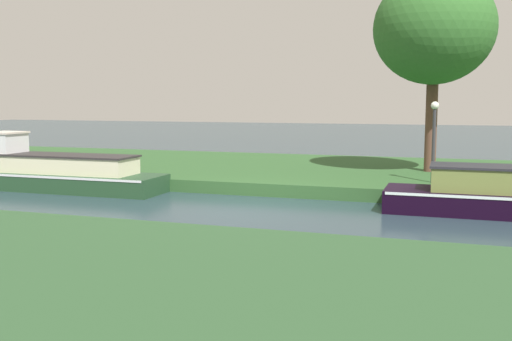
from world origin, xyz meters
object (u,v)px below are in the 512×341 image
Objects in this scene: mooring_post_near at (46,162)px; lamp_post at (434,131)px; willow_tree_left at (434,29)px; forest_barge at (47,173)px.

lamp_post is at bearing 5.57° from mooring_post_near.
lamp_post is at bearing -85.66° from willow_tree_left.
willow_tree_left is 14.36m from mooring_post_near.
willow_tree_left is 2.74× the size of lamp_post.
willow_tree_left reaches higher than lamp_post.
mooring_post_near is at bearing 129.37° from forest_barge.
lamp_post is 13.40m from mooring_post_near.
willow_tree_left reaches higher than mooring_post_near.
lamp_post is 3.65× the size of mooring_post_near.
mooring_post_near is at bearing -164.29° from willow_tree_left.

